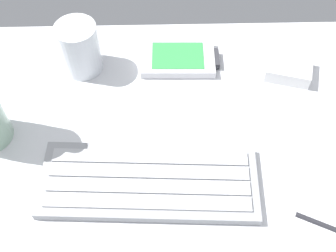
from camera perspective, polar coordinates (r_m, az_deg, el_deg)
ground_plane at (r=60.80cm, az=0.01°, el=-2.30°), size 64.00×48.00×2.80cm
keyboard at (r=55.75cm, az=-2.65°, el=-7.64°), size 29.50×12.41×1.70cm
handheld_device at (r=68.86cm, az=1.49°, el=9.29°), size 12.93×7.87×1.50cm
juice_cup at (r=67.22cm, az=-12.09°, el=10.27°), size 6.40×6.40×8.50cm
charger_block at (r=69.49cm, az=16.30°, el=7.66°), size 8.24×7.26×2.40cm
stylus_pen at (r=57.51cm, az=21.88°, el=-12.93°), size 8.87×4.73×0.70cm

